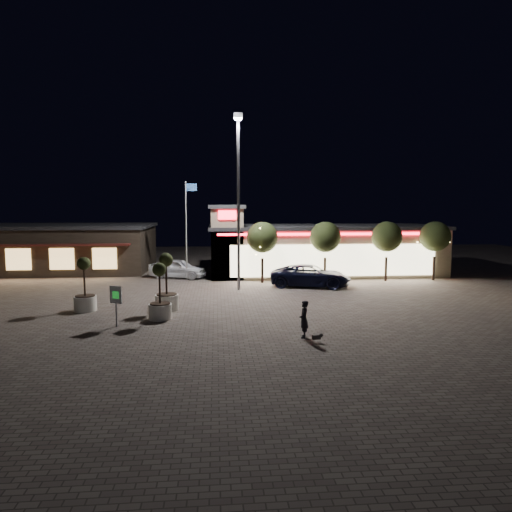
{
  "coord_description": "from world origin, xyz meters",
  "views": [
    {
      "loc": [
        0.41,
        -24.27,
        5.9
      ],
      "look_at": [
        3.07,
        6.0,
        2.65
      ],
      "focal_mm": 32.0,
      "sensor_mm": 36.0,
      "label": 1
    }
  ],
  "objects": [
    {
      "name": "retail_building",
      "position": [
        9.51,
        15.82,
        2.21
      ],
      "size": [
        20.4,
        8.4,
        6.1
      ],
      "color": "gray",
      "rests_on": "ground"
    },
    {
      "name": "string_tree_a",
      "position": [
        4.0,
        11.0,
        3.56
      ],
      "size": [
        2.42,
        2.42,
        4.79
      ],
      "color": "#332319",
      "rests_on": "ground"
    },
    {
      "name": "string_tree_b",
      "position": [
        9.0,
        11.0,
        3.56
      ],
      "size": [
        2.42,
        2.42,
        4.79
      ],
      "color": "#332319",
      "rests_on": "ground"
    },
    {
      "name": "pedestrian",
      "position": [
        4.35,
        -4.28,
        0.85
      ],
      "size": [
        0.51,
        0.68,
        1.7
      ],
      "primitive_type": "imported",
      "rotation": [
        0.0,
        0.0,
        -1.74
      ],
      "color": "black",
      "rests_on": "ground"
    },
    {
      "name": "planter_mid",
      "position": [
        -2.58,
        -0.24,
        0.93
      ],
      "size": [
        1.23,
        1.23,
        3.02
      ],
      "color": "silver",
      "rests_on": "ground"
    },
    {
      "name": "planter_right",
      "position": [
        -2.45,
        1.89,
        1.02
      ],
      "size": [
        1.35,
        1.35,
        3.31
      ],
      "color": "silver",
      "rests_on": "ground"
    },
    {
      "name": "white_sedan",
      "position": [
        -2.84,
        14.0,
        0.82
      ],
      "size": [
        5.16,
        3.24,
        1.64
      ],
      "primitive_type": "imported",
      "rotation": [
        0.0,
        0.0,
        1.28
      ],
      "color": "white",
      "rests_on": "ground"
    },
    {
      "name": "restaurant_building",
      "position": [
        -14.0,
        19.97,
        2.16
      ],
      "size": [
        16.4,
        11.0,
        4.3
      ],
      "color": "#382D23",
      "rests_on": "ground"
    },
    {
      "name": "valet_sign",
      "position": [
        -4.56,
        -1.56,
        1.42
      ],
      "size": [
        0.64,
        0.33,
        2.03
      ],
      "color": "gray",
      "rests_on": "ground"
    },
    {
      "name": "string_tree_d",
      "position": [
        18.0,
        11.0,
        3.56
      ],
      "size": [
        2.42,
        2.42,
        4.79
      ],
      "color": "#332319",
      "rests_on": "ground"
    },
    {
      "name": "flagpole",
      "position": [
        -1.9,
        13.0,
        4.74
      ],
      "size": [
        0.95,
        0.1,
        8.0
      ],
      "color": "white",
      "rests_on": "ground"
    },
    {
      "name": "dog",
      "position": [
        4.83,
        -5.07,
        0.26
      ],
      "size": [
        0.49,
        0.21,
        0.26
      ],
      "color": "#59514C",
      "rests_on": "ground"
    },
    {
      "name": "floodlight_pole",
      "position": [
        2.0,
        8.0,
        7.02
      ],
      "size": [
        0.6,
        0.4,
        12.38
      ],
      "color": "gray",
      "rests_on": "ground"
    },
    {
      "name": "pickup_truck",
      "position": [
        7.41,
        8.9,
        0.82
      ],
      "size": [
        6.42,
        4.2,
        1.64
      ],
      "primitive_type": "imported",
      "rotation": [
        0.0,
        0.0,
        1.3
      ],
      "color": "black",
      "rests_on": "ground"
    },
    {
      "name": "ground",
      "position": [
        0.0,
        0.0,
        0.0
      ],
      "size": [
        90.0,
        90.0,
        0.0
      ],
      "primitive_type": "plane",
      "color": "#685D54",
      "rests_on": "ground"
    },
    {
      "name": "planter_left",
      "position": [
        -7.09,
        2.13,
        0.96
      ],
      "size": [
        1.26,
        1.26,
        3.11
      ],
      "color": "silver",
      "rests_on": "ground"
    },
    {
      "name": "string_tree_c",
      "position": [
        14.0,
        11.0,
        3.56
      ],
      "size": [
        2.42,
        2.42,
        4.79
      ],
      "color": "#332319",
      "rests_on": "ground"
    }
  ]
}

